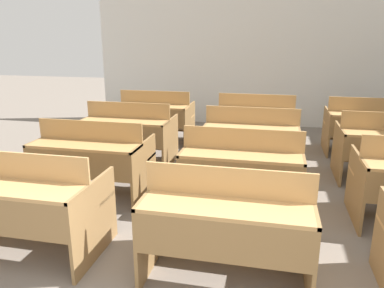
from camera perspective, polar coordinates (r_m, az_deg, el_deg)
wall_back at (r=7.95m, az=11.05°, el=13.46°), size 7.09×0.06×2.98m
bench_front_left at (r=3.50m, az=-24.14°, el=-8.03°), size 1.25×0.79×0.91m
bench_front_center at (r=2.89m, az=5.44°, el=-11.75°), size 1.25×0.79×0.91m
bench_second_left at (r=4.46m, az=-14.96°, el=-2.05°), size 1.25×0.79×0.91m
bench_second_center at (r=4.00m, az=7.59°, el=-3.72°), size 1.25×0.79×0.91m
bench_third_left at (r=5.54m, az=-9.55°, el=1.80°), size 1.25×0.79×0.91m
bench_third_center at (r=5.16m, az=9.02°, el=0.76°), size 1.25×0.79×0.91m
bench_back_left at (r=6.64m, az=-5.63°, el=4.32°), size 1.25×0.79×0.91m
bench_back_center at (r=6.33m, az=9.67°, el=3.58°), size 1.25×0.79×0.91m
bench_back_right at (r=6.49m, az=25.25°, el=2.57°), size 1.25×0.79×0.91m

